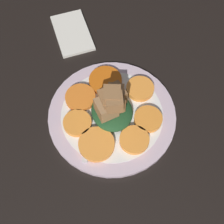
{
  "coord_description": "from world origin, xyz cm",
  "views": [
    {
      "loc": [
        30.27,
        -10.05,
        65.63
      ],
      "look_at": [
        0.0,
        0.0,
        4.1
      ],
      "focal_mm": 50.0,
      "sensor_mm": 36.0,
      "label": 1
    }
  ],
  "objects": [
    {
      "name": "carrot_slice_6",
      "position": [
        -5.99,
        -5.64,
        3.72
      ],
      "size": [
        6.99,
        6.99,
        1.24
      ],
      "primitive_type": "cylinder",
      "color": "orange",
      "rests_on": "plate"
    },
    {
      "name": "carrot_slice_4",
      "position": [
        -3.94,
        8.2,
        3.72
      ],
      "size": [
        6.48,
        6.48,
        1.24
      ],
      "primitive_type": "cylinder",
      "color": "orange",
      "rests_on": "plate"
    },
    {
      "name": "napkin",
      "position": [
        -26.42,
        -2.26,
        2.4
      ],
      "size": [
        14.24,
        8.55,
        0.8
      ],
      "color": "silver",
      "rests_on": "table_slab"
    },
    {
      "name": "carrot_slice_5",
      "position": [
        -8.6,
        1.21,
        3.72
      ],
      "size": [
        7.77,
        7.77,
        1.24
      ],
      "primitive_type": "cylinder",
      "color": "#D55F13",
      "rests_on": "plate"
    },
    {
      "name": "carrot_slice_3",
      "position": [
        3.99,
        7.11,
        3.72
      ],
      "size": [
        6.3,
        6.3,
        1.24
      ],
      "primitive_type": "cylinder",
      "color": "orange",
      "rests_on": "plate"
    },
    {
      "name": "carrot_slice_2",
      "position": [
        7.69,
        2.49,
        3.72
      ],
      "size": [
        6.43,
        6.43,
        1.24
      ],
      "primitive_type": "cylinder",
      "color": "orange",
      "rests_on": "plate"
    },
    {
      "name": "center_pile",
      "position": [
        -0.3,
        0.14,
        6.94
      ],
      "size": [
        10.15,
        9.14,
        9.77
      ],
      "color": "#1E4723",
      "rests_on": "plate"
    },
    {
      "name": "fork",
      "position": [
        -0.73,
        -5.93,
        3.3
      ],
      "size": [
        19.18,
        7.35,
        0.4
      ],
      "rotation": [
        0.0,
        0.0,
        -0.3
      ],
      "color": "silver",
      "rests_on": "plate"
    },
    {
      "name": "table_slab",
      "position": [
        0.0,
        0.0,
        1.0
      ],
      "size": [
        120.0,
        120.0,
        2.0
      ],
      "primitive_type": "cube",
      "color": "black",
      "rests_on": "ground"
    },
    {
      "name": "carrot_slice_1",
      "position": [
        6.09,
        -5.5,
        3.72
      ],
      "size": [
        7.75,
        7.75,
        1.24
      ],
      "primitive_type": "cylinder",
      "color": "orange",
      "rests_on": "plate"
    },
    {
      "name": "carrot_slice_0",
      "position": [
        -0.14,
        -8.02,
        3.72
      ],
      "size": [
        6.29,
        6.29,
        1.24
      ],
      "primitive_type": "cylinder",
      "color": "orange",
      "rests_on": "plate"
    },
    {
      "name": "plate",
      "position": [
        0.0,
        0.0,
        2.52
      ],
      "size": [
        28.9,
        28.9,
        1.05
      ],
      "color": "silver",
      "rests_on": "table_slab"
    }
  ]
}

